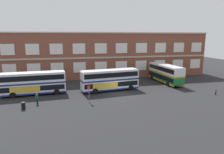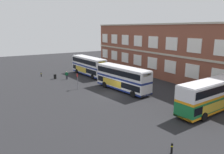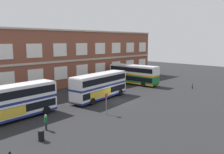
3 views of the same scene
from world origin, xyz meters
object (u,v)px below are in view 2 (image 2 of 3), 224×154
Objects in this scene: double_decker_far at (211,95)px; station_litter_bin at (55,76)px; double_decker_middle at (122,78)px; safety_bollard_west at (172,148)px; waiting_passenger at (67,75)px; bus_stand_flag at (77,80)px; safety_bollard_east at (41,74)px; double_decker_near at (89,66)px.

station_litter_bin is (-27.89, -11.57, -1.63)m from double_decker_far.
double_decker_middle is 10.92× the size of station_litter_bin.
waiting_passenger is at bearing 177.06° from safety_bollard_west.
bus_stand_flag reaches higher than safety_bollard_west.
bus_stand_flag is (-4.68, -6.20, -0.51)m from double_decker_middle.
waiting_passenger is 1.65× the size of station_litter_bin.
safety_bollard_east is at bearing -176.22° from safety_bollard_west.
double_decker_middle is 20.24m from safety_bollard_east.
station_litter_bin is 4.15m from safety_bollard_east.
double_decker_middle reaches higher than bus_stand_flag.
waiting_passenger is 0.63× the size of bus_stand_flag.
double_decker_far is (13.64, 4.23, 0.00)m from double_decker_middle.
double_decker_near is 10.84× the size of station_litter_bin.
safety_bollard_east is at bearing -113.11° from double_decker_near.
station_litter_bin is 1.08× the size of safety_bollard_west.
bus_stand_flag is (7.93, -0.82, 0.70)m from waiting_passenger.
double_decker_far is 27.98m from waiting_passenger.
double_decker_near is at bearing 167.33° from safety_bollard_west.
waiting_passenger is 1.79× the size of safety_bollard_east.
station_litter_bin is at bearing -173.22° from bus_stand_flag.
safety_bollard_west is (4.25, -11.18, -1.66)m from double_decker_far.
safety_bollard_east is (-17.89, -9.31, -1.66)m from double_decker_middle.
double_decker_far reaches higher than station_litter_bin.
waiting_passenger is at bearing -159.89° from double_decker_far.
double_decker_far is at bearing 110.81° from safety_bollard_west.
bus_stand_flag is (-18.32, -10.43, -0.51)m from double_decker_far.
waiting_passenger is 2.58m from station_litter_bin.
double_decker_near is at bearing 179.23° from double_decker_middle.
waiting_passenger is at bearing 36.66° from safety_bollard_east.
double_decker_far is 10.83× the size of station_litter_bin.
double_decker_near reaches higher than safety_bollard_west.
bus_stand_flag is 13.62m from safety_bollard_east.
bus_stand_flag is at bearing -150.34° from double_decker_far.
bus_stand_flag is 2.84× the size of safety_bollard_east.
bus_stand_flag reaches higher than station_litter_bin.
double_decker_near is 13.84m from double_decker_middle.
waiting_passenger reaches higher than safety_bollard_east.
double_decker_near is 0.99× the size of double_decker_middle.
double_decker_near is at bearing 66.89° from safety_bollard_east.
double_decker_middle is 19.26m from safety_bollard_west.
bus_stand_flag reaches higher than waiting_passenger.
double_decker_far reaches higher than safety_bollard_east.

